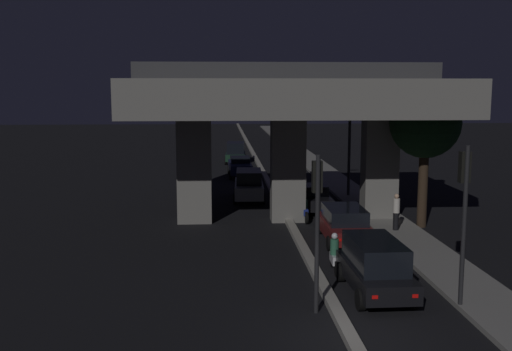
{
  "coord_description": "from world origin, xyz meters",
  "views": [
    {
      "loc": [
        -3.51,
        -15.38,
        6.82
      ],
      "look_at": [
        -0.99,
        25.41,
        0.84
      ],
      "focal_mm": 42.0,
      "sensor_mm": 36.0,
      "label": 1
    }
  ],
  "objects_px": {
    "car_dark_blue_second_oncoming": "(240,166)",
    "car_black_third": "(312,198)",
    "car_dark_red_second": "(344,224)",
    "pedestrian_on_sidewalk": "(396,212)",
    "traffic_light_right_of_median": "(464,199)",
    "motorcycle_white_filtering_near": "(334,255)",
    "motorcycle_blue_filtering_mid": "(304,210)",
    "car_dark_green_third_oncoming": "(236,152)",
    "traffic_light_left_of_median": "(317,206)",
    "car_silver_lead_oncoming": "(249,185)",
    "street_lamp": "(344,121)",
    "car_black_lead": "(375,265)"
  },
  "relations": [
    {
      "from": "car_dark_green_third_oncoming",
      "to": "motorcycle_blue_filtering_mid",
      "type": "bearing_deg",
      "value": 9.43
    },
    {
      "from": "motorcycle_blue_filtering_mid",
      "to": "pedestrian_on_sidewalk",
      "type": "distance_m",
      "value": 4.91
    },
    {
      "from": "motorcycle_white_filtering_near",
      "to": "motorcycle_blue_filtering_mid",
      "type": "bearing_deg",
      "value": 1.96
    },
    {
      "from": "traffic_light_right_of_median",
      "to": "motorcycle_white_filtering_near",
      "type": "relative_size",
      "value": 2.91
    },
    {
      "from": "traffic_light_left_of_median",
      "to": "motorcycle_white_filtering_near",
      "type": "xyz_separation_m",
      "value": [
        1.35,
        3.96,
        -2.69
      ]
    },
    {
      "from": "motorcycle_blue_filtering_mid",
      "to": "pedestrian_on_sidewalk",
      "type": "relative_size",
      "value": 1.16
    },
    {
      "from": "car_black_lead",
      "to": "car_black_third",
      "type": "relative_size",
      "value": 1.01
    },
    {
      "from": "traffic_light_left_of_median",
      "to": "car_silver_lead_oncoming",
      "type": "height_order",
      "value": "traffic_light_left_of_median"
    },
    {
      "from": "traffic_light_right_of_median",
      "to": "car_dark_red_second",
      "type": "distance_m",
      "value": 8.97
    },
    {
      "from": "car_black_third",
      "to": "car_dark_green_third_oncoming",
      "type": "relative_size",
      "value": 1.07
    },
    {
      "from": "motorcycle_blue_filtering_mid",
      "to": "pedestrian_on_sidewalk",
      "type": "height_order",
      "value": "pedestrian_on_sidewalk"
    },
    {
      "from": "car_dark_blue_second_oncoming",
      "to": "motorcycle_blue_filtering_mid",
      "type": "relative_size",
      "value": 2.29
    },
    {
      "from": "traffic_light_left_of_median",
      "to": "car_dark_green_third_oncoming",
      "type": "height_order",
      "value": "traffic_light_left_of_median"
    },
    {
      "from": "traffic_light_left_of_median",
      "to": "car_black_lead",
      "type": "bearing_deg",
      "value": 33.54
    },
    {
      "from": "traffic_light_left_of_median",
      "to": "motorcycle_white_filtering_near",
      "type": "height_order",
      "value": "traffic_light_left_of_median"
    },
    {
      "from": "traffic_light_left_of_median",
      "to": "car_silver_lead_oncoming",
      "type": "bearing_deg",
      "value": 93.37
    },
    {
      "from": "traffic_light_left_of_median",
      "to": "pedestrian_on_sidewalk",
      "type": "relative_size",
      "value": 2.8
    },
    {
      "from": "street_lamp",
      "to": "car_black_lead",
      "type": "height_order",
      "value": "street_lamp"
    },
    {
      "from": "street_lamp",
      "to": "pedestrian_on_sidewalk",
      "type": "distance_m",
      "value": 10.13
    },
    {
      "from": "car_dark_blue_second_oncoming",
      "to": "pedestrian_on_sidewalk",
      "type": "height_order",
      "value": "pedestrian_on_sidewalk"
    },
    {
      "from": "car_black_lead",
      "to": "car_dark_green_third_oncoming",
      "type": "xyz_separation_m",
      "value": [
        -3.64,
        35.68,
        0.02
      ]
    },
    {
      "from": "car_dark_green_third_oncoming",
      "to": "motorcycle_white_filtering_near",
      "type": "relative_size",
      "value": 2.28
    },
    {
      "from": "car_black_lead",
      "to": "motorcycle_blue_filtering_mid",
      "type": "bearing_deg",
      "value": 2.98
    },
    {
      "from": "car_black_lead",
      "to": "motorcycle_blue_filtering_mid",
      "type": "height_order",
      "value": "car_black_lead"
    },
    {
      "from": "traffic_light_right_of_median",
      "to": "car_dark_blue_second_oncoming",
      "type": "bearing_deg",
      "value": 101.46
    },
    {
      "from": "traffic_light_right_of_median",
      "to": "motorcycle_blue_filtering_mid",
      "type": "bearing_deg",
      "value": 103.65
    },
    {
      "from": "car_black_third",
      "to": "motorcycle_white_filtering_near",
      "type": "distance_m",
      "value": 11.28
    },
    {
      "from": "motorcycle_white_filtering_near",
      "to": "pedestrian_on_sidewalk",
      "type": "relative_size",
      "value": 1.01
    },
    {
      "from": "traffic_light_left_of_median",
      "to": "car_dark_blue_second_oncoming",
      "type": "xyz_separation_m",
      "value": [
        -1.31,
        28.74,
        -2.53
      ]
    },
    {
      "from": "car_dark_green_third_oncoming",
      "to": "car_black_lead",
      "type": "bearing_deg",
      "value": 8.59
    },
    {
      "from": "motorcycle_white_filtering_near",
      "to": "motorcycle_blue_filtering_mid",
      "type": "xyz_separation_m",
      "value": [
        0.11,
        8.64,
        -0.03
      ]
    },
    {
      "from": "car_dark_red_second",
      "to": "car_black_lead",
      "type": "bearing_deg",
      "value": 176.98
    },
    {
      "from": "car_dark_blue_second_oncoming",
      "to": "motorcycle_blue_filtering_mid",
      "type": "bearing_deg",
      "value": 8.23
    },
    {
      "from": "car_dark_red_second",
      "to": "car_silver_lead_oncoming",
      "type": "distance_m",
      "value": 11.15
    },
    {
      "from": "car_black_third",
      "to": "traffic_light_right_of_median",
      "type": "bearing_deg",
      "value": -171.07
    },
    {
      "from": "car_dark_red_second",
      "to": "car_black_third",
      "type": "relative_size",
      "value": 1.05
    },
    {
      "from": "car_dark_blue_second_oncoming",
      "to": "car_dark_red_second",
      "type": "bearing_deg",
      "value": 9.46
    },
    {
      "from": "car_silver_lead_oncoming",
      "to": "traffic_light_right_of_median",
      "type": "bearing_deg",
      "value": 18.83
    },
    {
      "from": "traffic_light_right_of_median",
      "to": "pedestrian_on_sidewalk",
      "type": "height_order",
      "value": "traffic_light_right_of_median"
    },
    {
      "from": "traffic_light_right_of_median",
      "to": "pedestrian_on_sidewalk",
      "type": "distance_m",
      "value": 10.05
    },
    {
      "from": "motorcycle_blue_filtering_mid",
      "to": "car_black_lead",
      "type": "bearing_deg",
      "value": -177.23
    },
    {
      "from": "car_silver_lead_oncoming",
      "to": "pedestrian_on_sidewalk",
      "type": "distance_m",
      "value": 11.22
    },
    {
      "from": "pedestrian_on_sidewalk",
      "to": "car_black_lead",
      "type": "bearing_deg",
      "value": -111.05
    },
    {
      "from": "car_black_lead",
      "to": "motorcycle_blue_filtering_mid",
      "type": "distance_m",
      "value": 11.16
    },
    {
      "from": "car_black_lead",
      "to": "traffic_light_left_of_median",
      "type": "bearing_deg",
      "value": 122.55
    },
    {
      "from": "car_silver_lead_oncoming",
      "to": "street_lamp",
      "type": "bearing_deg",
      "value": 94.67
    },
    {
      "from": "pedestrian_on_sidewalk",
      "to": "traffic_light_right_of_median",
      "type": "bearing_deg",
      "value": -95.17
    },
    {
      "from": "car_dark_red_second",
      "to": "pedestrian_on_sidewalk",
      "type": "distance_m",
      "value": 3.08
    },
    {
      "from": "street_lamp",
      "to": "car_dark_green_third_oncoming",
      "type": "xyz_separation_m",
      "value": [
        -6.22,
        18.05,
        -3.8
      ]
    },
    {
      "from": "car_dark_blue_second_oncoming",
      "to": "car_black_third",
      "type": "bearing_deg",
      "value": 13.23
    }
  ]
}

